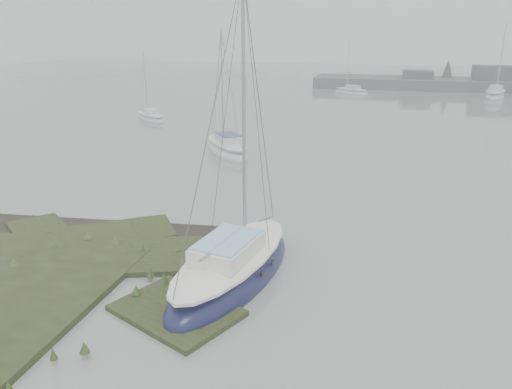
% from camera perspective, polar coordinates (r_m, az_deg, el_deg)
% --- Properties ---
extents(ground, '(160.00, 160.00, 0.00)m').
position_cam_1_polar(ground, '(43.49, 6.36, 7.80)').
color(ground, slate).
rests_on(ground, ground).
extents(sailboat_main, '(3.68, 7.67, 10.39)m').
position_cam_1_polar(sailboat_main, '(16.75, -2.72, -8.73)').
color(sailboat_main, '#111435').
rests_on(sailboat_main, ground).
extents(sailboat_white, '(5.23, 6.12, 8.63)m').
position_cam_1_polar(sailboat_white, '(33.64, -3.31, 5.21)').
color(sailboat_white, silver).
rests_on(sailboat_white, ground).
extents(sailboat_far_a, '(4.58, 4.27, 6.66)m').
position_cam_1_polar(sailboat_far_a, '(46.99, -11.96, 8.57)').
color(sailboat_far_a, '#B3B7BD').
rests_on(sailboat_far_a, ground).
extents(sailboat_far_b, '(3.84, 6.98, 9.37)m').
position_cam_1_polar(sailboat_far_b, '(67.88, 25.65, 10.21)').
color(sailboat_far_b, '#A1A7AA').
rests_on(sailboat_far_b, ground).
extents(sailboat_far_c, '(5.12, 3.78, 6.97)m').
position_cam_1_polar(sailboat_far_c, '(66.19, 10.81, 11.43)').
color(sailboat_far_c, '#AFB4BA').
rests_on(sailboat_far_c, ground).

